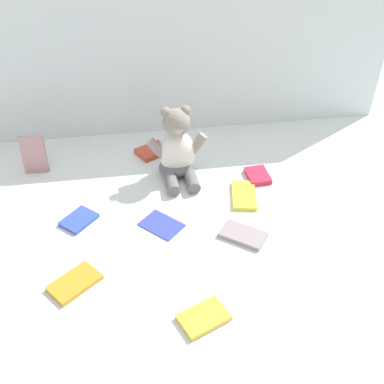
{
  "coord_description": "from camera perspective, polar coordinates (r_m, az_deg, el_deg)",
  "views": [
    {
      "loc": [
        -0.16,
        -1.12,
        0.92
      ],
      "look_at": [
        -0.01,
        -0.1,
        0.1
      ],
      "focal_mm": 43.27,
      "sensor_mm": 36.0,
      "label": 1
    }
  ],
  "objects": [
    {
      "name": "book_case_8",
      "position": [
        1.41,
        -13.77,
        -3.35
      ],
      "size": [
        0.12,
        0.12,
        0.01
      ],
      "primitive_type": "cube",
      "rotation": [
        0.0,
        0.0,
        5.54
      ],
      "color": "blue",
      "rests_on": "ground_plane"
    },
    {
      "name": "book_case_6",
      "position": [
        1.33,
        6.29,
        -5.26
      ],
      "size": [
        0.15,
        0.13,
        0.01
      ],
      "primitive_type": "cube",
      "rotation": [
        0.0,
        0.0,
        4.08
      ],
      "color": "gray",
      "rests_on": "ground_plane"
    },
    {
      "name": "teddy_bear",
      "position": [
        1.51,
        -1.83,
        5.09
      ],
      "size": [
        0.2,
        0.18,
        0.24
      ],
      "rotation": [
        0.0,
        0.0,
        0.06
      ],
      "color": "white",
      "rests_on": "ground_plane"
    },
    {
      "name": "backdrop_drape",
      "position": [
        1.69,
        -2.48,
        16.4
      ],
      "size": [
        1.59,
        0.03,
        0.58
      ],
      "primitive_type": "cube",
      "color": "silver",
      "rests_on": "ground_plane"
    },
    {
      "name": "book_case_1",
      "position": [
        1.24,
        -14.25,
        -10.8
      ],
      "size": [
        0.15,
        0.14,
        0.01
      ],
      "primitive_type": "cube",
      "rotation": [
        0.0,
        0.0,
        2.25
      ],
      "color": "gold",
      "rests_on": "ground_plane"
    },
    {
      "name": "book_case_4",
      "position": [
        1.55,
        8.1,
        2.01
      ],
      "size": [
        0.08,
        0.1,
        0.02
      ],
      "primitive_type": "cube",
      "rotation": [
        0.0,
        0.0,
        0.07
      ],
      "color": "#CE2543",
      "rests_on": "ground_plane"
    },
    {
      "name": "book_case_5",
      "position": [
        1.14,
        1.43,
        -15.21
      ],
      "size": [
        0.13,
        0.11,
        0.01
      ],
      "primitive_type": "cube",
      "rotation": [
        0.0,
        0.0,
        1.98
      ],
      "color": "yellow",
      "rests_on": "ground_plane"
    },
    {
      "name": "book_case_7",
      "position": [
        1.36,
        -3.77,
        -4.01
      ],
      "size": [
        0.14,
        0.14,
        0.01
      ],
      "primitive_type": "cube",
      "rotation": [
        0.0,
        0.0,
        0.79
      ],
      "color": "#394ABB",
      "rests_on": "ground_plane"
    },
    {
      "name": "book_case_2",
      "position": [
        1.66,
        -4.94,
        5.04
      ],
      "size": [
        0.13,
        0.12,
        0.02
      ],
      "primitive_type": "cube",
      "rotation": [
        0.0,
        0.0,
        2.07
      ],
      "color": "#BE412E",
      "rests_on": "ground_plane"
    },
    {
      "name": "book_case_3",
      "position": [
        1.47,
        6.41,
        -0.4
      ],
      "size": [
        0.1,
        0.15,
        0.01
      ],
      "primitive_type": "cube",
      "rotation": [
        0.0,
        0.0,
        2.97
      ],
      "color": "yellow",
      "rests_on": "ground_plane"
    },
    {
      "name": "ground_plane",
      "position": [
        1.46,
        -0.31,
        -0.62
      ],
      "size": [
        3.2,
        3.2,
        0.0
      ],
      "primitive_type": "plane",
      "color": "silver"
    },
    {
      "name": "book_case_0",
      "position": [
        1.62,
        -18.9,
        4.42
      ],
      "size": [
        0.08,
        0.03,
        0.13
      ],
      "primitive_type": "cube",
      "rotation": [
        -0.09,
        0.0,
        -0.05
      ],
      "color": "#B08083",
      "rests_on": "ground_plane"
    }
  ]
}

